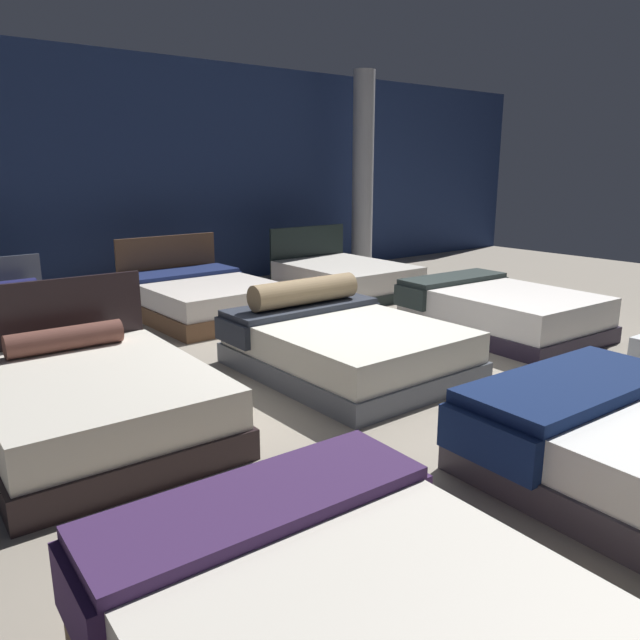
# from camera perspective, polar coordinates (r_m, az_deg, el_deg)

# --- Properties ---
(ground_plane) EXTENTS (18.00, 18.00, 0.02)m
(ground_plane) POSITION_cam_1_polar(r_m,az_deg,el_deg) (5.87, 1.97, -4.81)
(ground_plane) COLOR gray
(showroom_back_wall) EXTENTS (18.00, 0.06, 3.50)m
(showroom_back_wall) POSITION_cam_1_polar(r_m,az_deg,el_deg) (9.75, -17.21, 12.69)
(showroom_back_wall) COLOR navy
(showroom_back_wall) RESTS_ON ground_plane
(bed_3) EXTENTS (1.59, 2.00, 1.02)m
(bed_3) POSITION_cam_1_polar(r_m,az_deg,el_deg) (4.69, -20.32, -7.21)
(bed_3) COLOR black
(bed_3) RESTS_ON ground_plane
(bed_4) EXTENTS (1.70, 2.09, 0.80)m
(bed_4) POSITION_cam_1_polar(r_m,az_deg,el_deg) (5.79, 2.20, -2.24)
(bed_4) COLOR #505560
(bed_4) RESTS_ON ground_plane
(bed_5) EXTENTS (1.62, 2.17, 0.56)m
(bed_5) POSITION_cam_1_polar(r_m,az_deg,el_deg) (7.43, 16.43, 0.83)
(bed_5) COLOR black
(bed_5) RESTS_ON ground_plane
(bed_6) EXTENTS (1.63, 2.01, 0.86)m
(bed_6) POSITION_cam_1_polar(r_m,az_deg,el_deg) (7.33, -27.52, -0.72)
(bed_6) COLOR #4C5160
(bed_6) RESTS_ON ground_plane
(bed_7) EXTENTS (1.61, 2.06, 0.96)m
(bed_7) POSITION_cam_1_polar(r_m,az_deg,el_deg) (8.07, -10.99, 2.09)
(bed_7) COLOR brown
(bed_7) RESTS_ON ground_plane
(bed_8) EXTENTS (1.58, 2.02, 0.95)m
(bed_8) POSITION_cam_1_polar(r_m,az_deg,el_deg) (9.37, 2.32, 3.94)
(bed_8) COLOR black
(bed_8) RESTS_ON ground_plane
(support_pillar) EXTENTS (0.38, 0.38, 3.50)m
(support_pillar) POSITION_cam_1_polar(r_m,az_deg,el_deg) (11.20, 4.01, 13.38)
(support_pillar) COLOR #99999E
(support_pillar) RESTS_ON ground_plane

